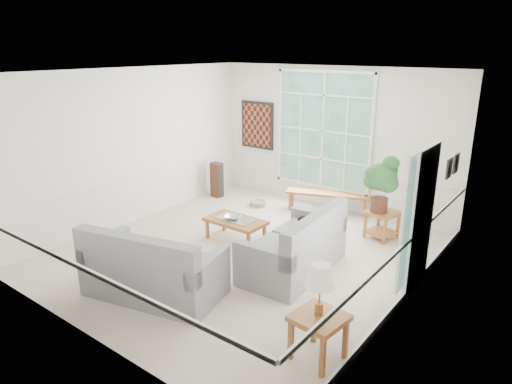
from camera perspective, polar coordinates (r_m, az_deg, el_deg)
floor at (r=7.90m, az=-1.47°, el=-7.53°), size 5.50×6.00×0.01m
ceiling at (r=7.15m, az=-1.66°, el=14.80°), size 5.50×6.00×0.02m
wall_back at (r=9.85m, az=9.47°, el=6.58°), size 5.50×0.02×3.00m
wall_front at (r=5.49m, az=-21.54°, el=-3.48°), size 5.50×0.02×3.00m
wall_left at (r=9.31m, az=-14.97°, el=5.58°), size 0.02×6.00×3.00m
wall_right at (r=6.13m, az=18.99°, el=-1.02°), size 0.02×6.00×3.00m
window_back at (r=9.88m, az=8.37°, el=7.56°), size 2.30×0.08×2.40m
entry_door at (r=6.83m, az=19.93°, el=-3.22°), size 0.08×0.90×2.10m
door_sidelight at (r=6.23m, az=18.23°, el=-4.07°), size 0.08×0.26×1.90m
wall_art at (r=10.82m, az=0.13°, el=8.35°), size 0.90×0.06×1.10m
wall_frame_near at (r=7.75m, az=22.94°, el=2.76°), size 0.04×0.26×0.32m
wall_frame_far at (r=8.13m, az=23.67°, el=3.32°), size 0.04×0.26×0.32m
loveseat_right at (r=7.11m, az=4.70°, el=-6.02°), size 1.09×1.93×1.02m
loveseat_front at (r=6.60m, az=-12.61°, el=-8.35°), size 2.07×1.40×1.03m
coffee_table at (r=8.26m, az=-2.59°, el=-4.77°), size 1.10×0.60×0.41m
pewter_bowl at (r=8.18m, az=-2.93°, el=-3.15°), size 0.43×0.43×0.09m
window_bench at (r=9.81m, az=8.92°, el=-1.27°), size 1.78×0.95×0.41m
end_table at (r=8.66m, az=15.43°, el=-3.95°), size 0.63×0.63×0.52m
houseplant at (r=8.38m, az=15.32°, el=1.00°), size 0.79×0.79×1.04m
side_table at (r=5.38m, az=7.80°, el=-17.52°), size 0.60×0.60×0.55m
table_lamp at (r=5.11m, az=7.98°, el=-11.99°), size 0.39×0.39×0.60m
pet_bed at (r=10.08m, az=0.25°, el=-1.41°), size 0.46×0.46×0.11m
floor_speaker at (r=10.64m, az=-4.92°, el=1.54°), size 0.26×0.21×0.82m
cat at (r=7.67m, az=6.40°, el=-3.53°), size 0.37×0.29×0.16m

